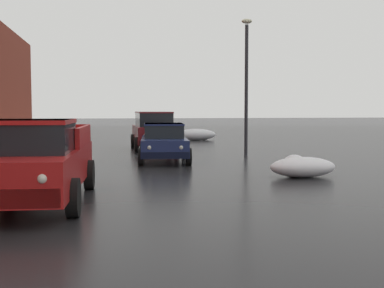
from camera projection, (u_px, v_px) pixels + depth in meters
snow_bank_near_corner_left at (10, 143)px, 24.45m from camera, size 2.18×1.42×0.63m
snow_bank_along_left_kerb at (301, 167)px, 14.57m from camera, size 1.92×1.13×0.63m
snow_bank_near_corner_right at (195, 135)px, 31.35m from camera, size 2.54×1.14×0.71m
pickup_truck_red_approaching_near_lane at (34, 161)px, 10.48m from camera, size 2.35×5.50×1.76m
sedan_darkblue_parked_kerbside_close at (164, 142)px, 18.72m from camera, size 2.11×4.06×1.42m
suv_maroon_parked_kerbside_mid at (153, 129)px, 24.15m from camera, size 2.03×4.38×1.82m
street_lamp_post at (246, 79)px, 20.88m from camera, size 0.44×0.24×5.65m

